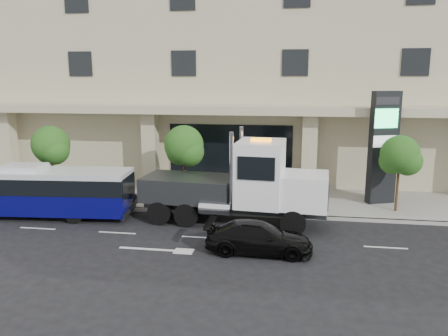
{
  "coord_description": "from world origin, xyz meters",
  "views": [
    {
      "loc": [
        3.85,
        -19.82,
        7.04
      ],
      "look_at": [
        0.5,
        2.0,
        2.52
      ],
      "focal_mm": 35.0,
      "sensor_mm": 36.0,
      "label": 1
    }
  ],
  "objects_px": {
    "tow_truck": "(242,186)",
    "black_sedan": "(259,238)",
    "signage_pylon": "(383,147)",
    "city_bus": "(26,190)"
  },
  "relations": [
    {
      "from": "signage_pylon",
      "to": "tow_truck",
      "type": "bearing_deg",
      "value": -169.36
    },
    {
      "from": "black_sedan",
      "to": "signage_pylon",
      "type": "xyz_separation_m",
      "value": [
        6.26,
        7.94,
        2.69
      ]
    },
    {
      "from": "city_bus",
      "to": "black_sedan",
      "type": "relative_size",
      "value": 2.5
    },
    {
      "from": "tow_truck",
      "to": "black_sedan",
      "type": "height_order",
      "value": "tow_truck"
    },
    {
      "from": "black_sedan",
      "to": "tow_truck",
      "type": "bearing_deg",
      "value": 18.21
    },
    {
      "from": "city_bus",
      "to": "black_sedan",
      "type": "distance_m",
      "value": 12.64
    },
    {
      "from": "tow_truck",
      "to": "black_sedan",
      "type": "bearing_deg",
      "value": -67.86
    },
    {
      "from": "city_bus",
      "to": "signage_pylon",
      "type": "relative_size",
      "value": 1.76
    },
    {
      "from": "black_sedan",
      "to": "signage_pylon",
      "type": "distance_m",
      "value": 10.46
    },
    {
      "from": "tow_truck",
      "to": "signage_pylon",
      "type": "height_order",
      "value": "signage_pylon"
    }
  ]
}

